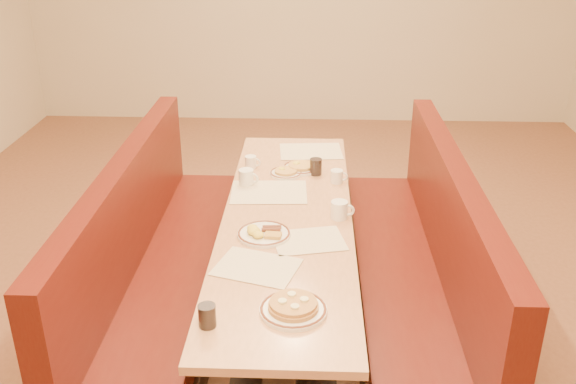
{
  "coord_description": "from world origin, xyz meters",
  "views": [
    {
      "loc": [
        0.13,
        -3.11,
        2.32
      ],
      "look_at": [
        0.0,
        0.1,
        0.85
      ],
      "focal_mm": 40.0,
      "sensor_mm": 36.0,
      "label": 1
    }
  ],
  "objects_px": {
    "coffee_mug_b": "(247,177)",
    "coffee_mug_c": "(337,176)",
    "booth_right": "(417,280)",
    "pancake_plate": "(293,308)",
    "diner_table": "(287,275)",
    "coffee_mug_a": "(340,210)",
    "coffee_mug_d": "(251,162)",
    "soda_tumbler_mid": "(316,167)",
    "booth_left": "(160,275)",
    "eggs_plate": "(263,233)",
    "soda_tumbler_near": "(207,316)"
  },
  "relations": [
    {
      "from": "diner_table",
      "to": "coffee_mug_d",
      "type": "relative_size",
      "value": 24.13
    },
    {
      "from": "pancake_plate",
      "to": "coffee_mug_a",
      "type": "distance_m",
      "value": 0.91
    },
    {
      "from": "coffee_mug_b",
      "to": "soda_tumbler_mid",
      "type": "height_order",
      "value": "soda_tumbler_mid"
    },
    {
      "from": "coffee_mug_b",
      "to": "coffee_mug_c",
      "type": "xyz_separation_m",
      "value": [
        0.54,
        0.06,
        -0.01
      ]
    },
    {
      "from": "booth_left",
      "to": "coffee_mug_b",
      "type": "xyz_separation_m",
      "value": [
        0.47,
        0.41,
        0.44
      ]
    },
    {
      "from": "soda_tumbler_near",
      "to": "diner_table",
      "type": "bearing_deg",
      "value": 74.29
    },
    {
      "from": "booth_right",
      "to": "soda_tumbler_near",
      "type": "height_order",
      "value": "booth_right"
    },
    {
      "from": "coffee_mug_b",
      "to": "soda_tumbler_near",
      "type": "height_order",
      "value": "soda_tumbler_near"
    },
    {
      "from": "coffee_mug_a",
      "to": "coffee_mug_d",
      "type": "height_order",
      "value": "coffee_mug_a"
    },
    {
      "from": "booth_left",
      "to": "booth_right",
      "type": "distance_m",
      "value": 1.46
    },
    {
      "from": "soda_tumbler_mid",
      "to": "eggs_plate",
      "type": "bearing_deg",
      "value": -107.99
    },
    {
      "from": "pancake_plate",
      "to": "diner_table",
      "type": "bearing_deg",
      "value": 93.99
    },
    {
      "from": "coffee_mug_b",
      "to": "soda_tumbler_mid",
      "type": "distance_m",
      "value": 0.45
    },
    {
      "from": "diner_table",
      "to": "coffee_mug_b",
      "type": "height_order",
      "value": "coffee_mug_b"
    },
    {
      "from": "coffee_mug_a",
      "to": "diner_table",
      "type": "bearing_deg",
      "value": -177.02
    },
    {
      "from": "coffee_mug_d",
      "to": "booth_right",
      "type": "bearing_deg",
      "value": -24.36
    },
    {
      "from": "coffee_mug_a",
      "to": "coffee_mug_d",
      "type": "relative_size",
      "value": 1.25
    },
    {
      "from": "diner_table",
      "to": "soda_tumbler_near",
      "type": "bearing_deg",
      "value": -105.71
    },
    {
      "from": "diner_table",
      "to": "pancake_plate",
      "type": "xyz_separation_m",
      "value": [
        0.06,
        -0.89,
        0.4
      ]
    },
    {
      "from": "booth_left",
      "to": "eggs_plate",
      "type": "distance_m",
      "value": 0.77
    },
    {
      "from": "pancake_plate",
      "to": "booth_left",
      "type": "bearing_deg",
      "value": 131.86
    },
    {
      "from": "coffee_mug_b",
      "to": "diner_table",
      "type": "bearing_deg",
      "value": -37.32
    },
    {
      "from": "coffee_mug_d",
      "to": "pancake_plate",
      "type": "bearing_deg",
      "value": -68.23
    },
    {
      "from": "diner_table",
      "to": "soda_tumbler_mid",
      "type": "distance_m",
      "value": 0.75
    },
    {
      "from": "booth_left",
      "to": "soda_tumbler_near",
      "type": "relative_size",
      "value": 25.22
    },
    {
      "from": "coffee_mug_b",
      "to": "soda_tumbler_mid",
      "type": "bearing_deg",
      "value": 43.87
    },
    {
      "from": "eggs_plate",
      "to": "coffee_mug_b",
      "type": "relative_size",
      "value": 2.19
    },
    {
      "from": "booth_left",
      "to": "eggs_plate",
      "type": "height_order",
      "value": "booth_left"
    },
    {
      "from": "pancake_plate",
      "to": "coffee_mug_b",
      "type": "distance_m",
      "value": 1.34
    },
    {
      "from": "coffee_mug_c",
      "to": "soda_tumbler_mid",
      "type": "height_order",
      "value": "soda_tumbler_mid"
    },
    {
      "from": "pancake_plate",
      "to": "coffee_mug_c",
      "type": "relative_size",
      "value": 2.67
    },
    {
      "from": "coffee_mug_a",
      "to": "coffee_mug_c",
      "type": "relative_size",
      "value": 1.22
    },
    {
      "from": "coffee_mug_d",
      "to": "eggs_plate",
      "type": "bearing_deg",
      "value": -70.7
    },
    {
      "from": "booth_right",
      "to": "pancake_plate",
      "type": "bearing_deg",
      "value": -127.12
    },
    {
      "from": "coffee_mug_d",
      "to": "soda_tumbler_mid",
      "type": "xyz_separation_m",
      "value": [
        0.41,
        -0.09,
        0.01
      ]
    },
    {
      "from": "eggs_plate",
      "to": "coffee_mug_d",
      "type": "distance_m",
      "value": 0.92
    },
    {
      "from": "coffee_mug_a",
      "to": "coffee_mug_c",
      "type": "bearing_deg",
      "value": 94.81
    },
    {
      "from": "soda_tumbler_near",
      "to": "soda_tumbler_mid",
      "type": "distance_m",
      "value": 1.65
    },
    {
      "from": "coffee_mug_a",
      "to": "soda_tumbler_mid",
      "type": "distance_m",
      "value": 0.62
    },
    {
      "from": "booth_right",
      "to": "soda_tumbler_mid",
      "type": "relative_size",
      "value": 24.28
    },
    {
      "from": "diner_table",
      "to": "booth_right",
      "type": "distance_m",
      "value": 0.73
    },
    {
      "from": "soda_tumbler_near",
      "to": "soda_tumbler_mid",
      "type": "bearing_deg",
      "value": 74.73
    },
    {
      "from": "coffee_mug_c",
      "to": "coffee_mug_d",
      "type": "relative_size",
      "value": 1.02
    },
    {
      "from": "coffee_mug_c",
      "to": "soda_tumbler_near",
      "type": "xyz_separation_m",
      "value": [
        -0.56,
        -1.47,
        0.01
      ]
    },
    {
      "from": "pancake_plate",
      "to": "coffee_mug_c",
      "type": "xyz_separation_m",
      "value": [
        0.22,
        1.36,
        0.02
      ]
    },
    {
      "from": "coffee_mug_b",
      "to": "pancake_plate",
      "type": "bearing_deg",
      "value": -55.59
    },
    {
      "from": "eggs_plate",
      "to": "coffee_mug_c",
      "type": "xyz_separation_m",
      "value": [
        0.4,
        0.7,
        0.03
      ]
    },
    {
      "from": "eggs_plate",
      "to": "soda_tumbler_near",
      "type": "xyz_separation_m",
      "value": [
        -0.17,
        -0.77,
        0.03
      ]
    },
    {
      "from": "booth_left",
      "to": "coffee_mug_b",
      "type": "bearing_deg",
      "value": 41.28
    },
    {
      "from": "booth_right",
      "to": "coffee_mug_d",
      "type": "bearing_deg",
      "value": 145.45
    }
  ]
}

